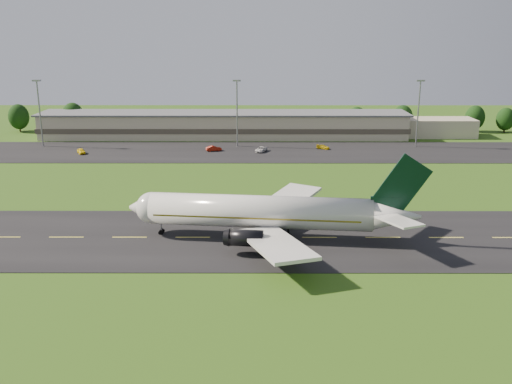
{
  "coord_description": "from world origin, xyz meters",
  "views": [
    {
      "loc": [
        11.23,
        -92.85,
        34.84
      ],
      "look_at": [
        10.96,
        8.0,
        6.0
      ],
      "focal_mm": 40.0,
      "sensor_mm": 36.0,
      "label": 1
    }
  ],
  "objects_px": {
    "service_vehicle_d": "(323,147)",
    "light_mast_centre": "(237,105)",
    "service_vehicle_a": "(81,151)",
    "service_vehicle_b": "(214,148)",
    "terminal": "(243,125)",
    "light_mast_west": "(39,105)",
    "service_vehicle_c": "(261,149)",
    "light_mast_east": "(419,105)",
    "airliner": "(265,212)"
  },
  "relations": [
    {
      "from": "terminal",
      "to": "light_mast_west",
      "type": "bearing_deg",
      "value": -165.24
    },
    {
      "from": "light_mast_east",
      "to": "service_vehicle_b",
      "type": "distance_m",
      "value": 63.26
    },
    {
      "from": "terminal",
      "to": "service_vehicle_c",
      "type": "bearing_deg",
      "value": -76.45
    },
    {
      "from": "airliner",
      "to": "service_vehicle_a",
      "type": "xyz_separation_m",
      "value": [
        -52.47,
        69.18,
        -3.82
      ]
    },
    {
      "from": "light_mast_west",
      "to": "service_vehicle_a",
      "type": "xyz_separation_m",
      "value": [
        15.05,
        -10.91,
        -11.89
      ]
    },
    {
      "from": "terminal",
      "to": "service_vehicle_b",
      "type": "xyz_separation_m",
      "value": [
        -8.14,
        -23.25,
        -3.13
      ]
    },
    {
      "from": "light_mast_west",
      "to": "service_vehicle_c",
      "type": "relative_size",
      "value": 3.93
    },
    {
      "from": "service_vehicle_a",
      "to": "light_mast_west",
      "type": "bearing_deg",
      "value": 115.12
    },
    {
      "from": "terminal",
      "to": "service_vehicle_a",
      "type": "xyz_separation_m",
      "value": [
        -46.36,
        -27.09,
        -3.15
      ]
    },
    {
      "from": "airliner",
      "to": "light_mast_west",
      "type": "distance_m",
      "value": 105.06
    },
    {
      "from": "airliner",
      "to": "service_vehicle_b",
      "type": "xyz_separation_m",
      "value": [
        -14.25,
        73.03,
        -3.8
      ]
    },
    {
      "from": "light_mast_west",
      "to": "light_mast_centre",
      "type": "distance_m",
      "value": 60.0
    },
    {
      "from": "light_mast_centre",
      "to": "service_vehicle_d",
      "type": "height_order",
      "value": "light_mast_centre"
    },
    {
      "from": "terminal",
      "to": "light_mast_centre",
      "type": "xyz_separation_m",
      "value": [
        -1.4,
        -16.18,
        8.75
      ]
    },
    {
      "from": "terminal",
      "to": "light_mast_west",
      "type": "distance_m",
      "value": 64.1
    },
    {
      "from": "airliner",
      "to": "terminal",
      "type": "distance_m",
      "value": 96.47
    },
    {
      "from": "service_vehicle_d",
      "to": "light_mast_west",
      "type": "bearing_deg",
      "value": 120.54
    },
    {
      "from": "light_mast_east",
      "to": "service_vehicle_c",
      "type": "relative_size",
      "value": 3.93
    },
    {
      "from": "service_vehicle_a",
      "to": "service_vehicle_b",
      "type": "xyz_separation_m",
      "value": [
        38.22,
        3.84,
        0.01
      ]
    },
    {
      "from": "light_mast_east",
      "to": "service_vehicle_a",
      "type": "xyz_separation_m",
      "value": [
        -99.95,
        -10.91,
        -11.89
      ]
    },
    {
      "from": "service_vehicle_a",
      "to": "service_vehicle_d",
      "type": "xyz_separation_m",
      "value": [
        70.97,
        6.93,
        -0.14
      ]
    },
    {
      "from": "light_mast_centre",
      "to": "service_vehicle_b",
      "type": "distance_m",
      "value": 15.37
    },
    {
      "from": "light_mast_centre",
      "to": "service_vehicle_a",
      "type": "distance_m",
      "value": 47.76
    },
    {
      "from": "light_mast_east",
      "to": "service_vehicle_b",
      "type": "bearing_deg",
      "value": -173.47
    },
    {
      "from": "airliner",
      "to": "light_mast_centre",
      "type": "height_order",
      "value": "light_mast_centre"
    },
    {
      "from": "service_vehicle_c",
      "to": "service_vehicle_d",
      "type": "distance_m",
      "value": 19.21
    },
    {
      "from": "airliner",
      "to": "service_vehicle_a",
      "type": "height_order",
      "value": "airliner"
    },
    {
      "from": "service_vehicle_c",
      "to": "service_vehicle_d",
      "type": "height_order",
      "value": "service_vehicle_c"
    },
    {
      "from": "airliner",
      "to": "service_vehicle_d",
      "type": "height_order",
      "value": "airliner"
    },
    {
      "from": "airliner",
      "to": "light_mast_east",
      "type": "relative_size",
      "value": 2.52
    },
    {
      "from": "service_vehicle_b",
      "to": "service_vehicle_c",
      "type": "bearing_deg",
      "value": -111.41
    },
    {
      "from": "light_mast_east",
      "to": "service_vehicle_d",
      "type": "bearing_deg",
      "value": -172.19
    },
    {
      "from": "service_vehicle_a",
      "to": "service_vehicle_c",
      "type": "height_order",
      "value": "service_vehicle_a"
    },
    {
      "from": "airliner",
      "to": "service_vehicle_a",
      "type": "relative_size",
      "value": 11.71
    },
    {
      "from": "service_vehicle_c",
      "to": "service_vehicle_b",
      "type": "bearing_deg",
      "value": -163.05
    },
    {
      "from": "terminal",
      "to": "service_vehicle_b",
      "type": "height_order",
      "value": "terminal"
    },
    {
      "from": "service_vehicle_a",
      "to": "terminal",
      "type": "bearing_deg",
      "value": 1.37
    },
    {
      "from": "light_mast_east",
      "to": "service_vehicle_a",
      "type": "bearing_deg",
      "value": -173.77
    },
    {
      "from": "light_mast_west",
      "to": "service_vehicle_d",
      "type": "height_order",
      "value": "light_mast_west"
    },
    {
      "from": "light_mast_centre",
      "to": "service_vehicle_b",
      "type": "relative_size",
      "value": 4.42
    },
    {
      "from": "light_mast_west",
      "to": "service_vehicle_b",
      "type": "bearing_deg",
      "value": -7.56
    },
    {
      "from": "terminal",
      "to": "light_mast_centre",
      "type": "relative_size",
      "value": 7.13
    },
    {
      "from": "service_vehicle_d",
      "to": "light_mast_centre",
      "type": "bearing_deg",
      "value": 114.49
    },
    {
      "from": "terminal",
      "to": "light_mast_centre",
      "type": "height_order",
      "value": "light_mast_centre"
    },
    {
      "from": "terminal",
      "to": "service_vehicle_c",
      "type": "relative_size",
      "value": 28.01
    },
    {
      "from": "light_mast_centre",
      "to": "service_vehicle_b",
      "type": "xyz_separation_m",
      "value": [
        -6.73,
        -7.07,
        -11.88
      ]
    },
    {
      "from": "airliner",
      "to": "service_vehicle_a",
      "type": "distance_m",
      "value": 86.91
    },
    {
      "from": "service_vehicle_a",
      "to": "airliner",
      "type": "bearing_deg",
      "value": -81.75
    },
    {
      "from": "light_mast_west",
      "to": "service_vehicle_c",
      "type": "height_order",
      "value": "light_mast_west"
    },
    {
      "from": "light_mast_east",
      "to": "service_vehicle_d",
      "type": "distance_m",
      "value": 31.63
    }
  ]
}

